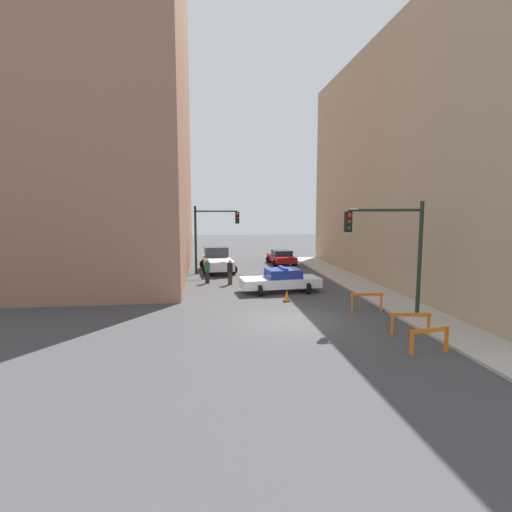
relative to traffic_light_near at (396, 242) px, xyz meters
name	(u,v)px	position (x,y,z in m)	size (l,w,h in m)	color
ground_plane	(289,321)	(-4.73, 0.33, -3.53)	(120.00, 120.00, 0.00)	#424244
sidewalk_right	(419,315)	(1.47, 0.33, -3.47)	(2.40, 44.00, 0.12)	#B2ADA3
building_corner_left	(86,102)	(-16.73, 14.33, 9.05)	(14.00, 20.00, 25.17)	#93664C
building_right	(463,163)	(8.67, 8.33, 4.51)	(12.00, 28.00, 16.08)	tan
traffic_light_near	(396,242)	(0.00, 0.00, 0.00)	(3.64, 0.35, 5.20)	black
traffic_light_far	(210,230)	(-8.03, 13.97, -0.13)	(3.44, 0.35, 5.20)	black
police_car	(281,280)	(-3.94, 6.46, -2.81)	(4.86, 2.65, 1.52)	white
white_truck	(217,260)	(-7.48, 14.97, -2.62)	(2.90, 5.53, 1.90)	silver
parked_car_near	(281,257)	(-1.62, 18.29, -2.86)	(2.41, 4.38, 1.31)	maroon
pedestrian_crossing	(230,272)	(-6.82, 9.22, -2.67)	(0.50, 0.50, 1.66)	#382D23
pedestrian_corner	(207,271)	(-8.30, 9.90, -2.67)	(0.49, 0.49, 1.66)	black
barrier_front	(429,336)	(-0.81, -4.32, -2.91)	(1.59, 0.39, 0.90)	orange
barrier_mid	(410,320)	(-0.42, -2.32, -2.91)	(1.59, 0.36, 0.90)	orange
barrier_back	(367,299)	(-0.64, 1.46, -2.91)	(1.60, 0.30, 0.90)	orange
traffic_cone	(287,296)	(-4.09, 3.98, -3.21)	(0.36, 0.36, 0.66)	black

